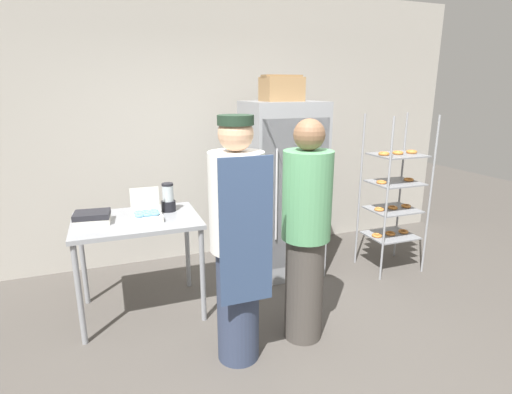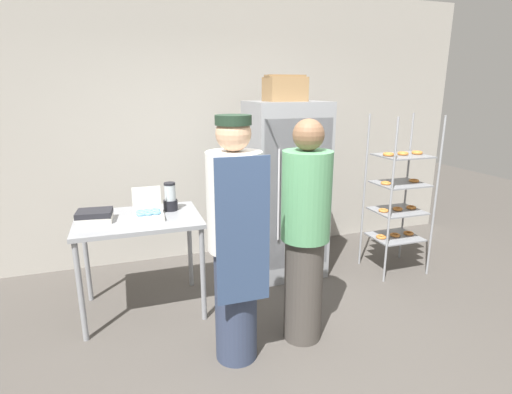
{
  "view_description": "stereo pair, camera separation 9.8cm",
  "coord_description": "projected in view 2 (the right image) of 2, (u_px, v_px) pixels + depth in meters",
  "views": [
    {
      "loc": [
        -1.09,
        -2.06,
        1.92
      ],
      "look_at": [
        -0.03,
        0.77,
        1.1
      ],
      "focal_mm": 28.0,
      "sensor_mm": 36.0,
      "label": 1
    },
    {
      "loc": [
        -0.99,
        -2.09,
        1.92
      ],
      "look_at": [
        -0.03,
        0.77,
        1.1
      ],
      "focal_mm": 28.0,
      "sensor_mm": 36.0,
      "label": 2
    }
  ],
  "objects": [
    {
      "name": "refrigerator",
      "position": [
        285.0,
        190.0,
        4.15
      ],
      "size": [
        0.75,
        0.67,
        1.81
      ],
      "color": "gray",
      "rests_on": "ground_plane"
    },
    {
      "name": "binder_stack",
      "position": [
        95.0,
        216.0,
        3.28
      ],
      "size": [
        0.29,
        0.24,
        0.09
      ],
      "color": "silver",
      "rests_on": "prep_counter"
    },
    {
      "name": "person_customer",
      "position": [
        305.0,
        233.0,
        2.98
      ],
      "size": [
        0.37,
        0.37,
        1.73
      ],
      "color": "#47423D",
      "rests_on": "ground_plane"
    },
    {
      "name": "baking_rack",
      "position": [
        399.0,
        196.0,
        4.2
      ],
      "size": [
        0.57,
        0.48,
        1.68
      ],
      "color": "#93969B",
      "rests_on": "ground_plane"
    },
    {
      "name": "prep_counter",
      "position": [
        139.0,
        229.0,
        3.41
      ],
      "size": [
        1.03,
        0.74,
        0.87
      ],
      "color": "gray",
      "rests_on": "ground_plane"
    },
    {
      "name": "back_wall",
      "position": [
        212.0,
        128.0,
        4.57
      ],
      "size": [
        6.4,
        0.12,
        2.99
      ],
      "primitive_type": "cube",
      "color": "#ADA89E",
      "rests_on": "ground_plane"
    },
    {
      "name": "cardboard_storage_box",
      "position": [
        285.0,
        89.0,
        3.84
      ],
      "size": [
        0.38,
        0.29,
        0.25
      ],
      "color": "#937047",
      "rests_on": "refrigerator"
    },
    {
      "name": "person_baker",
      "position": [
        235.0,
        240.0,
        2.74
      ],
      "size": [
        0.37,
        0.39,
        1.77
      ],
      "color": "#333D56",
      "rests_on": "ground_plane"
    },
    {
      "name": "ground_plane",
      "position": [
        296.0,
        380.0,
        2.72
      ],
      "size": [
        14.0,
        14.0,
        0.0
      ],
      "primitive_type": "plane",
      "color": "#4C4742"
    },
    {
      "name": "donut_box",
      "position": [
        148.0,
        213.0,
        3.34
      ],
      "size": [
        0.24,
        0.21,
        0.26
      ],
      "color": "silver",
      "rests_on": "prep_counter"
    },
    {
      "name": "blender_pitcher",
      "position": [
        170.0,
        198.0,
        3.56
      ],
      "size": [
        0.13,
        0.13,
        0.25
      ],
      "color": "black",
      "rests_on": "prep_counter"
    }
  ]
}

